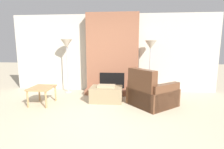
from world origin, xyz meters
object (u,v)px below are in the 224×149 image
(side_table, at_px, (42,89))
(ottoman, at_px, (106,94))
(floor_lamp_right, at_px, (151,47))
(armchair, at_px, (150,94))
(floor_lamp_left, at_px, (67,46))

(side_table, bearing_deg, ottoman, 12.91)
(ottoman, distance_m, floor_lamp_right, 2.01)
(side_table, distance_m, floor_lamp_right, 3.41)
(ottoman, height_order, side_table, side_table)
(armchair, xyz_separation_m, floor_lamp_right, (0.10, 1.07, 1.21))
(side_table, bearing_deg, armchair, 3.08)
(armchair, bearing_deg, ottoman, 39.57)
(armchair, height_order, floor_lamp_right, floor_lamp_right)
(ottoman, height_order, armchair, armchair)
(floor_lamp_right, bearing_deg, side_table, -157.61)
(ottoman, distance_m, armchair, 1.22)
(floor_lamp_left, bearing_deg, side_table, -103.44)
(ottoman, bearing_deg, floor_lamp_left, 148.96)
(floor_lamp_left, relative_size, floor_lamp_right, 1.02)
(armchair, relative_size, floor_lamp_left, 0.80)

